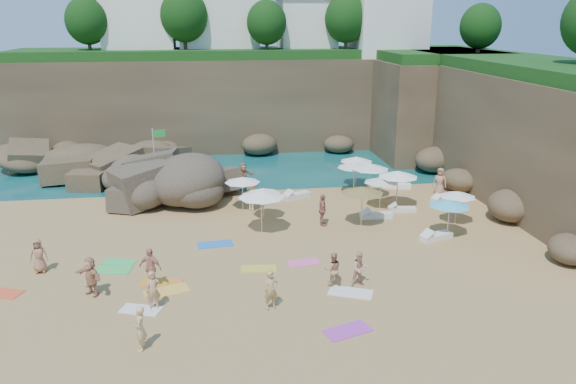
{
  "coord_description": "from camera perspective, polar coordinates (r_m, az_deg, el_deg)",
  "views": [
    {
      "loc": [
        -2.27,
        -26.94,
        11.38
      ],
      "look_at": [
        2.0,
        3.0,
        2.0
      ],
      "focal_mm": 35.0,
      "sensor_mm": 36.0,
      "label": 1
    }
  ],
  "objects": [
    {
      "name": "lounger_2",
      "position": [
        37.88,
        15.51,
        -0.69
      ],
      "size": [
        1.8,
        1.12,
        0.27
      ],
      "primitive_type": "cube",
      "rotation": [
        0.0,
        0.0,
        0.35
      ],
      "color": "white",
      "rests_on": "ground"
    },
    {
      "name": "person_lie_3",
      "position": [
        25.83,
        -19.28,
        -9.39
      ],
      "size": [
        2.31,
        2.32,
        0.45
      ],
      "primitive_type": "imported",
      "rotation": [
        0.0,
        0.0,
        -0.74
      ],
      "color": "tan",
      "rests_on": "ground"
    },
    {
      "name": "flag_pole",
      "position": [
        38.59,
        -13.24,
        3.98
      ],
      "size": [
        0.85,
        0.31,
        4.44
      ],
      "color": "silver",
      "rests_on": "ground"
    },
    {
      "name": "parasol_5",
      "position": [
        32.87,
        -2.51,
        0.12
      ],
      "size": [
        1.98,
        1.98,
        1.87
      ],
      "color": "silver",
      "rests_on": "ground"
    },
    {
      "name": "towel_13",
      "position": [
        24.84,
        6.38,
        -10.1
      ],
      "size": [
        2.1,
        1.62,
        0.03
      ],
      "primitive_type": "cube",
      "rotation": [
        0.0,
        0.0,
        -0.41
      ],
      "color": "white",
      "rests_on": "ground"
    },
    {
      "name": "rock_outcrop",
      "position": [
        38.22,
        -11.59,
        -0.45
      ],
      "size": [
        8.99,
        7.53,
        3.14
      ],
      "primitive_type": null,
      "rotation": [
        0.0,
        0.0,
        -0.23
      ],
      "color": "brown",
      "rests_on": "ground"
    },
    {
      "name": "towel_11",
      "position": [
        28.74,
        -16.81,
        -6.85
      ],
      "size": [
        1.79,
        1.26,
        0.03
      ],
      "primitive_type": "cube",
      "rotation": [
        0.0,
        0.0,
        -0.3
      ],
      "color": "#37C15C",
      "rests_on": "ground"
    },
    {
      "name": "lounger_4",
      "position": [
        35.26,
        11.5,
        -1.73
      ],
      "size": [
        1.75,
        0.8,
        0.26
      ],
      "primitive_type": "cube",
      "rotation": [
        0.0,
        0.0,
        -0.14
      ],
      "color": "silver",
      "rests_on": "ground"
    },
    {
      "name": "marina_masts",
      "position": [
        59.28,
        -22.14,
        7.85
      ],
      "size": [
        3.1,
        0.1,
        6.0
      ],
      "color": "white",
      "rests_on": "ground"
    },
    {
      "name": "parasol_0",
      "position": [
        34.52,
        -4.66,
        1.25
      ],
      "size": [
        2.2,
        2.2,
        2.08
      ],
      "color": "silver",
      "rests_on": "ground"
    },
    {
      "name": "person_lie_4",
      "position": [
        23.39,
        -1.72,
        -11.33
      ],
      "size": [
        1.07,
        1.74,
        0.39
      ],
      "primitive_type": "imported",
      "rotation": [
        0.0,
        0.0,
        0.31
      ],
      "color": "tan",
      "rests_on": "ground"
    },
    {
      "name": "person_stand_1",
      "position": [
        25.05,
        4.58,
        -7.83
      ],
      "size": [
        0.77,
        0.61,
        1.58
      ],
      "primitive_type": "imported",
      "rotation": [
        0.0,
        0.0,
        3.15
      ],
      "color": "tan",
      "rests_on": "ground"
    },
    {
      "name": "towel_4",
      "position": [
        26.89,
        -2.99,
        -7.79
      ],
      "size": [
        1.74,
        0.97,
        0.03
      ],
      "primitive_type": "cube",
      "rotation": [
        0.0,
        0.0,
        -0.08
      ],
      "color": "gold",
      "rests_on": "ground"
    },
    {
      "name": "clifftop_trees",
      "position": [
        46.99,
        0.53,
        17.08
      ],
      "size": [
        35.6,
        23.82,
        4.4
      ],
      "color": "#11380F",
      "rests_on": "ground"
    },
    {
      "name": "parasol_10",
      "position": [
        31.29,
        16.12,
        -1.08
      ],
      "size": [
        2.2,
        2.2,
        2.08
      ],
      "color": "silver",
      "rests_on": "ground"
    },
    {
      "name": "parasol_6",
      "position": [
        31.9,
        7.57,
        0.2
      ],
      "size": [
        2.44,
        2.44,
        2.31
      ],
      "color": "silver",
      "rests_on": "ground"
    },
    {
      "name": "person_stand_6",
      "position": [
        21.15,
        -14.78,
        -13.25
      ],
      "size": [
        0.44,
        0.64,
        1.7
      ],
      "primitive_type": "imported",
      "rotation": [
        0.0,
        0.0,
        4.67
      ],
      "color": "#DCB87D",
      "rests_on": "ground"
    },
    {
      "name": "parasol_11",
      "position": [
        33.43,
        16.86,
        -0.2
      ],
      "size": [
        2.06,
        2.06,
        1.95
      ],
      "color": "silver",
      "rests_on": "ground"
    },
    {
      "name": "parasol_9",
      "position": [
        30.6,
        -2.73,
        -0.2
      ],
      "size": [
        2.56,
        2.56,
        2.42
      ],
      "color": "silver",
      "rests_on": "ground"
    },
    {
      "name": "towel_7",
      "position": [
        27.58,
        -27.04,
        -9.13
      ],
      "size": [
        1.91,
        1.42,
        0.03
      ],
      "primitive_type": "cube",
      "rotation": [
        0.0,
        0.0,
        -0.37
      ],
      "color": "#E94C29",
      "rests_on": "ground"
    },
    {
      "name": "towel_2",
      "position": [
        26.15,
        -12.79,
        -8.98
      ],
      "size": [
        2.03,
        1.42,
        0.03
      ],
      "primitive_type": "cube",
      "rotation": [
        0.0,
        0.0,
        -0.3
      ],
      "color": "orange",
      "rests_on": "ground"
    },
    {
      "name": "parasol_1",
      "position": [
        37.07,
        8.37,
        2.6
      ],
      "size": [
        2.45,
        2.45,
        2.32
      ],
      "color": "silver",
      "rests_on": "ground"
    },
    {
      "name": "lounger_0",
      "position": [
        37.15,
        0.87,
        -0.36
      ],
      "size": [
        2.03,
        1.49,
        0.3
      ],
      "primitive_type": "cube",
      "rotation": [
        0.0,
        0.0,
        0.49
      ],
      "color": "silver",
      "rests_on": "ground"
    },
    {
      "name": "lounger_1",
      "position": [
        40.08,
        11.0,
        0.63
      ],
      "size": [
        2.03,
        1.14,
        0.3
      ],
      "primitive_type": "cube",
      "rotation": [
        0.0,
        0.0,
        -0.28
      ],
      "color": "white",
      "rests_on": "ground"
    },
    {
      "name": "clifftop_buildings",
      "position": [
        52.99,
        -2.57,
        17.06
      ],
      "size": [
        28.48,
        9.48,
        7.0
      ],
      "color": "white",
      "rests_on": "cliff_back"
    },
    {
      "name": "towel_8",
      "position": [
        29.86,
        -7.39,
        -5.29
      ],
      "size": [
        1.92,
        1.1,
        0.03
      ],
      "primitive_type": "cube",
      "rotation": [
        0.0,
        0.0,
        0.1
      ],
      "color": "blue",
      "rests_on": "ground"
    },
    {
      "name": "cliff_back",
      "position": [
        52.63,
        -3.43,
        9.14
      ],
      "size": [
        44.0,
        8.0,
        8.0
      ],
      "primitive_type": "cube",
      "color": "brown",
      "rests_on": "ground"
    },
    {
      "name": "parasol_3",
      "position": [
        37.78,
        6.77,
        2.75
      ],
      "size": [
        2.31,
        2.31,
        2.19
      ],
      "color": "silver",
      "rests_on": "ground"
    },
    {
      "name": "cliff_right",
      "position": [
        41.56,
        22.94,
        5.64
      ],
      "size": [
        8.0,
        30.0,
        8.0
      ],
      "primitive_type": "cube",
      "color": "brown",
      "rests_on": "ground"
    },
    {
      "name": "lounger_3",
      "position": [
        33.84,
        8.94,
        -2.37
      ],
      "size": [
        1.92,
        0.69,
        0.3
      ],
      "primitive_type": "cube",
      "rotation": [
        0.0,
        0.0,
        -0.03
      ],
      "color": "silver",
      "rests_on": "ground"
    },
    {
      "name": "towel_9",
      "position": [
        27.5,
        1.6,
        -7.18
      ],
      "size": [
        1.69,
        1.07,
        0.03
      ],
      "primitive_type": "cube",
      "rotation": [
        0.0,
        0.0,
        0.19
      ],
      "color": "pink",
      "rests_on": "ground"
    },
    {
      "name": "person_stand_2",
      "position": [
        34.47,
        -3.7,
        -0.57
      ],
      "size": [
        1.17,
        1.04,
        1.73
      ],
      "primitive_type": "imported",
      "rotation": [
        0.0,
        0.0,
        2.5
      ],
      "color": "#E5C082",
      "rests_on": "ground"
    },
    {
      "name": "person_stand_4",
      "position": [
        38.88,
        15.17,
        1.03
      ],
      "size": [
        1.03,
        0.95,
        1.87
      ],
      "primitive_type": "imported",
      "rotation": [
        0.0,
        0.0,
        -0.65
      ],
      "color": "tan",
      "rests_on": "ground"
    },
    {
      "name": "parasol_8",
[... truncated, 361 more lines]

